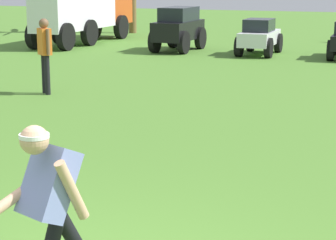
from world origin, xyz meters
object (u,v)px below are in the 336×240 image
object	(u,v)px
parked_car_slot_a	(178,28)
box_truck	(82,9)
frisbee_thrower	(50,205)
teammate_near_sideline	(45,49)
parked_car_slot_b	(259,36)

from	to	relation	value
parked_car_slot_a	box_truck	xyz separation A→B (m)	(-3.97, 0.99, 0.49)
box_truck	frisbee_thrower	bearing A→B (deg)	-63.38
frisbee_thrower	teammate_near_sideline	bearing A→B (deg)	120.68
parked_car_slot_a	frisbee_thrower	bearing A→B (deg)	-74.08
frisbee_thrower	box_truck	bearing A→B (deg)	116.62
frisbee_thrower	teammate_near_sideline	world-z (taller)	teammate_near_sideline
frisbee_thrower	parked_car_slot_a	bearing A→B (deg)	105.92
parked_car_slot_a	parked_car_slot_b	world-z (taller)	parked_car_slot_a
parked_car_slot_b	parked_car_slot_a	bearing A→B (deg)	177.10
teammate_near_sideline	box_truck	size ratio (longest dim) A/B	0.26
parked_car_slot_b	box_truck	world-z (taller)	box_truck
teammate_near_sideline	parked_car_slot_a	bearing A→B (deg)	89.92
parked_car_slot_b	box_truck	size ratio (longest dim) A/B	0.37
frisbee_thrower	parked_car_slot_a	world-z (taller)	frisbee_thrower
parked_car_slot_b	teammate_near_sideline	bearing A→B (deg)	-108.20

